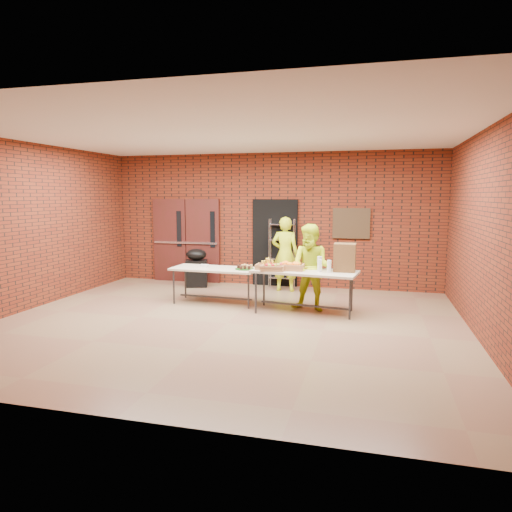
{
  "coord_description": "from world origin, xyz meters",
  "views": [
    {
      "loc": [
        2.4,
        -7.28,
        2.19
      ],
      "look_at": [
        0.16,
        1.4,
        1.0
      ],
      "focal_mm": 32.0,
      "sensor_mm": 36.0,
      "label": 1
    }
  ],
  "objects_px": {
    "wire_rack": "(282,253)",
    "volunteer_woman": "(285,254)",
    "coffee_dispenser": "(345,257)",
    "table_left": "(215,271)",
    "volunteer_man": "(312,268)",
    "table_right": "(305,274)",
    "covered_grill": "(197,268)"
  },
  "relations": [
    {
      "from": "table_left",
      "to": "volunteer_man",
      "type": "xyz_separation_m",
      "value": [
        1.98,
        -0.13,
        0.16
      ]
    },
    {
      "from": "wire_rack",
      "to": "volunteer_woman",
      "type": "xyz_separation_m",
      "value": [
        0.16,
        -0.41,
        0.04
      ]
    },
    {
      "from": "covered_grill",
      "to": "table_right",
      "type": "bearing_deg",
      "value": -49.76
    },
    {
      "from": "wire_rack",
      "to": "table_left",
      "type": "height_order",
      "value": "wire_rack"
    },
    {
      "from": "covered_grill",
      "to": "coffee_dispenser",
      "type": "bearing_deg",
      "value": -43.12
    },
    {
      "from": "wire_rack",
      "to": "volunteer_man",
      "type": "bearing_deg",
      "value": -63.31
    },
    {
      "from": "coffee_dispenser",
      "to": "table_left",
      "type": "bearing_deg",
      "value": 175.79
    },
    {
      "from": "coffee_dispenser",
      "to": "volunteer_woman",
      "type": "xyz_separation_m",
      "value": [
        -1.45,
        1.72,
        -0.2
      ]
    },
    {
      "from": "table_right",
      "to": "covered_grill",
      "type": "bearing_deg",
      "value": 155.71
    },
    {
      "from": "volunteer_man",
      "to": "volunteer_woman",
      "type": "bearing_deg",
      "value": 127.66
    },
    {
      "from": "table_left",
      "to": "table_right",
      "type": "xyz_separation_m",
      "value": [
        1.87,
        -0.28,
        0.06
      ]
    },
    {
      "from": "covered_grill",
      "to": "volunteer_woman",
      "type": "distance_m",
      "value": 2.2
    },
    {
      "from": "table_left",
      "to": "covered_grill",
      "type": "relative_size",
      "value": 1.96
    },
    {
      "from": "wire_rack",
      "to": "coffee_dispenser",
      "type": "bearing_deg",
      "value": -51.84
    },
    {
      "from": "wire_rack",
      "to": "table_right",
      "type": "relative_size",
      "value": 0.81
    },
    {
      "from": "table_left",
      "to": "coffee_dispenser",
      "type": "xyz_separation_m",
      "value": [
        2.6,
        -0.19,
        0.39
      ]
    },
    {
      "from": "table_left",
      "to": "coffee_dispenser",
      "type": "bearing_deg",
      "value": -1.47
    },
    {
      "from": "table_left",
      "to": "volunteer_man",
      "type": "bearing_deg",
      "value": -1.08
    },
    {
      "from": "wire_rack",
      "to": "volunteer_woman",
      "type": "relative_size",
      "value": 0.96
    },
    {
      "from": "wire_rack",
      "to": "table_right",
      "type": "height_order",
      "value": "wire_rack"
    },
    {
      "from": "wire_rack",
      "to": "coffee_dispenser",
      "type": "relative_size",
      "value": 3.18
    },
    {
      "from": "wire_rack",
      "to": "volunteer_man",
      "type": "xyz_separation_m",
      "value": [
        0.99,
        -2.07,
        0.01
      ]
    },
    {
      "from": "wire_rack",
      "to": "volunteer_woman",
      "type": "bearing_deg",
      "value": -68.05
    },
    {
      "from": "volunteer_woman",
      "to": "volunteer_man",
      "type": "distance_m",
      "value": 1.86
    },
    {
      "from": "table_right",
      "to": "volunteer_man",
      "type": "relative_size",
      "value": 1.22
    },
    {
      "from": "coffee_dispenser",
      "to": "covered_grill",
      "type": "relative_size",
      "value": 0.56
    },
    {
      "from": "volunteer_woman",
      "to": "volunteer_man",
      "type": "xyz_separation_m",
      "value": [
        0.83,
        -1.66,
        -0.03
      ]
    },
    {
      "from": "wire_rack",
      "to": "table_right",
      "type": "xyz_separation_m",
      "value": [
        0.88,
        -2.23,
        -0.09
      ]
    },
    {
      "from": "volunteer_woman",
      "to": "volunteer_man",
      "type": "bearing_deg",
      "value": 117.2
    },
    {
      "from": "table_right",
      "to": "coffee_dispenser",
      "type": "xyz_separation_m",
      "value": [
        0.73,
        0.09,
        0.33
      ]
    },
    {
      "from": "coffee_dispenser",
      "to": "covered_grill",
      "type": "bearing_deg",
      "value": 154.9
    },
    {
      "from": "table_right",
      "to": "volunteer_woman",
      "type": "distance_m",
      "value": 1.96
    }
  ]
}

